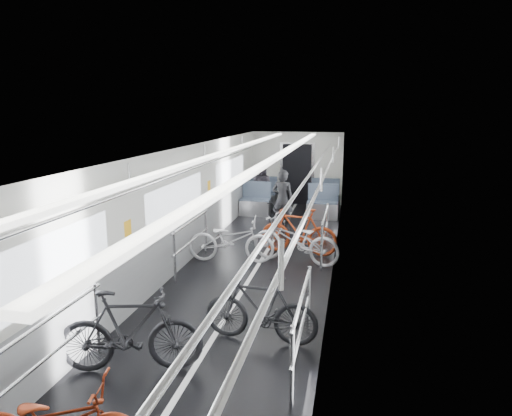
{
  "coord_description": "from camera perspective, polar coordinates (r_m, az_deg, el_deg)",
  "views": [
    {
      "loc": [
        1.79,
        -8.09,
        3.12
      ],
      "look_at": [
        0.0,
        0.38,
        1.24
      ],
      "focal_mm": 32.0,
      "sensor_mm": 36.0,
      "label": 1
    }
  ],
  "objects": [
    {
      "name": "bike_left_far",
      "position": [
        9.49,
        -3.13,
        -3.98
      ],
      "size": [
        1.85,
        0.8,
        0.95
      ],
      "primitive_type": "imported",
      "rotation": [
        0.0,
        0.0,
        1.67
      ],
      "color": "silver",
      "rests_on": "floor"
    },
    {
      "name": "bike_right_mid",
      "position": [
        9.41,
        4.92,
        -4.03
      ],
      "size": [
        1.97,
        1.06,
        0.98
      ],
      "primitive_type": "imported",
      "rotation": [
        0.0,
        0.0,
        -1.8
      ],
      "color": "silver",
      "rests_on": "floor"
    },
    {
      "name": "bike_left_mid",
      "position": [
        5.85,
        -15.45,
        -14.61
      ],
      "size": [
        1.8,
        0.91,
        1.04
      ],
      "primitive_type": "imported",
      "rotation": [
        0.0,
        0.0,
        1.82
      ],
      "color": "black",
      "rests_on": "floor"
    },
    {
      "name": "bike_aisle",
      "position": [
        11.91,
        3.13,
        -0.93
      ],
      "size": [
        0.61,
        1.59,
        0.83
      ],
      "primitive_type": "imported",
      "rotation": [
        0.0,
        0.0,
        -0.04
      ],
      "color": "black",
      "rests_on": "floor"
    },
    {
      "name": "person_seated",
      "position": [
        14.16,
        0.7,
        2.65
      ],
      "size": [
        0.89,
        0.79,
        1.53
      ],
      "primitive_type": "imported",
      "rotation": [
        0.0,
        0.0,
        2.81
      ],
      "color": "#302C33",
      "rests_on": "floor"
    },
    {
      "name": "bike_right_near",
      "position": [
        6.33,
        0.58,
        -12.49
      ],
      "size": [
        1.61,
        0.54,
        0.95
      ],
      "primitive_type": "imported",
      "rotation": [
        0.0,
        0.0,
        -1.63
      ],
      "color": "black",
      "rests_on": "floor"
    },
    {
      "name": "bike_right_far",
      "position": [
        10.01,
        5.35,
        -2.89
      ],
      "size": [
        1.78,
        0.75,
        1.04
      ],
      "primitive_type": "imported",
      "rotation": [
        0.0,
        0.0,
        -1.73
      ],
      "color": "#9C3113",
      "rests_on": "floor"
    },
    {
      "name": "car_shell",
      "position": [
        10.23,
        1.62,
        0.99
      ],
      "size": [
        3.02,
        14.01,
        2.41
      ],
      "color": "black",
      "rests_on": "ground"
    },
    {
      "name": "person_standing",
      "position": [
        11.92,
        3.36,
        1.0
      ],
      "size": [
        0.65,
        0.49,
        1.61
      ],
      "primitive_type": "imported",
      "rotation": [
        0.0,
        0.0,
        2.95
      ],
      "color": "black",
      "rests_on": "floor"
    }
  ]
}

